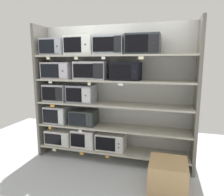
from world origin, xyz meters
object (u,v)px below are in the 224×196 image
microwave_7 (59,70)px  microwave_2 (111,141)px  microwave_3 (58,114)px  microwave_6 (82,94)px  microwave_0 (61,136)px  microwave_9 (126,71)px  microwave_13 (143,44)px  microwave_5 (57,92)px  microwave_11 (81,45)px  microwave_4 (84,117)px  microwave_10 (55,47)px  microwave_12 (110,45)px  microwave_1 (85,137)px  microwave_8 (92,70)px  shipping_carton (168,177)px

microwave_7 → microwave_2: bearing=-0.0°
microwave_3 → microwave_6: microwave_6 is taller
microwave_2 → microwave_7: bearing=180.0°
microwave_0 → microwave_9: size_ratio=1.07×
microwave_3 → microwave_13: size_ratio=0.80×
microwave_2 → microwave_5: bearing=180.0°
microwave_0 → microwave_3: bearing=-179.7°
microwave_11 → microwave_9: bearing=0.0°
microwave_3 → microwave_13: microwave_13 is taller
microwave_3 → microwave_5: size_ratio=1.01×
microwave_0 → microwave_2: 1.03m
microwave_4 → microwave_11: size_ratio=0.94×
microwave_10 → microwave_12: size_ratio=0.87×
microwave_1 → microwave_10: (-0.55, -0.00, 1.67)m
microwave_11 → microwave_12: size_ratio=1.00×
microwave_3 → microwave_4: (0.53, 0.00, -0.02)m
microwave_2 → microwave_8: 1.32m
microwave_5 → microwave_6: microwave_5 is taller
microwave_3 → microwave_7: 0.83m
microwave_11 → microwave_12: bearing=0.0°
microwave_5 → microwave_10: microwave_10 is taller
microwave_6 → microwave_8: 0.47m
microwave_2 → microwave_12: size_ratio=1.03×
shipping_carton → microwave_13: bearing=124.2°
microwave_9 → microwave_3: bearing=-180.0°
microwave_3 → microwave_4: bearing=0.0°
microwave_10 → microwave_11: microwave_11 is taller
microwave_10 → microwave_13: 1.60m
microwave_9 → microwave_1: bearing=-180.0°
microwave_7 → microwave_0: bearing=179.1°
microwave_1 → microwave_13: 1.98m
microwave_6 → microwave_11: 0.86m
microwave_5 → microwave_13: size_ratio=0.80×
microwave_6 → microwave_7: (-0.45, -0.00, 0.42)m
microwave_0 → shipping_carton: 2.17m
microwave_12 → microwave_10: bearing=-180.0°
microwave_8 → microwave_12: (0.33, 0.00, 0.43)m
microwave_2 → microwave_6: microwave_6 is taller
microwave_5 → shipping_carton: (2.08, -0.71, -0.98)m
microwave_1 → microwave_12: bearing=0.0°
microwave_9 → microwave_13: microwave_13 is taller
microwave_6 → microwave_8: microwave_8 is taller
microwave_1 → microwave_6: bearing=-179.7°
microwave_4 → microwave_9: 1.17m
microwave_6 → microwave_8: bearing=0.0°
microwave_3 → microwave_8: bearing=0.0°
microwave_4 → microwave_3: bearing=-180.0°
microwave_8 → microwave_10: size_ratio=1.30×
microwave_2 → microwave_10: 1.99m
microwave_11 → microwave_1: bearing=0.0°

